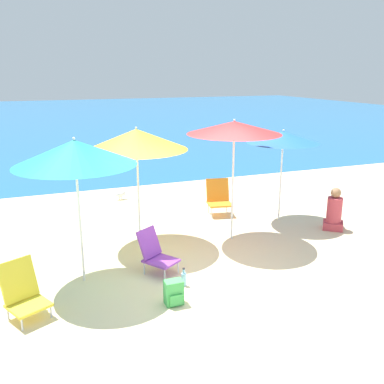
# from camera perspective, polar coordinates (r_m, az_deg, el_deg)

# --- Properties ---
(ground_plane) EXTENTS (60.00, 60.00, 0.00)m
(ground_plane) POSITION_cam_1_polar(r_m,az_deg,el_deg) (6.62, 2.14, -12.38)
(ground_plane) COLOR beige
(sea_water) EXTENTS (60.00, 40.00, 0.01)m
(sea_water) POSITION_cam_1_polar(r_m,az_deg,el_deg) (31.69, -16.84, 9.46)
(sea_water) COLOR #23669E
(sea_water) RESTS_ON ground
(beach_umbrella_red) EXTENTS (1.73, 1.73, 2.30)m
(beach_umbrella_red) POSITION_cam_1_polar(r_m,az_deg,el_deg) (7.81, 5.66, 8.52)
(beach_umbrella_red) COLOR white
(beach_umbrella_red) RESTS_ON ground
(beach_umbrella_blue) EXTENTS (1.51, 1.51, 1.97)m
(beach_umbrella_blue) POSITION_cam_1_polar(r_m,az_deg,el_deg) (9.11, 12.06, 7.15)
(beach_umbrella_blue) COLOR white
(beach_umbrella_blue) RESTS_ON ground
(beach_umbrella_teal) EXTENTS (1.77, 1.77, 2.23)m
(beach_umbrella_teal) POSITION_cam_1_polar(r_m,az_deg,el_deg) (6.34, -15.36, 5.08)
(beach_umbrella_teal) COLOR white
(beach_umbrella_teal) RESTS_ON ground
(beach_umbrella_yellow) EXTENTS (1.82, 1.82, 2.19)m
(beach_umbrella_yellow) POSITION_cam_1_polar(r_m,az_deg,el_deg) (7.64, -7.41, 6.97)
(beach_umbrella_yellow) COLOR white
(beach_umbrella_yellow) RESTS_ON ground
(beach_chair_purple) EXTENTS (0.67, 0.72, 0.70)m
(beach_chair_purple) POSITION_cam_1_polar(r_m,az_deg,el_deg) (6.91, -4.91, -8.02)
(beach_chair_purple) COLOR silver
(beach_chair_purple) RESTS_ON ground
(beach_chair_orange) EXTENTS (0.61, 0.62, 0.79)m
(beach_chair_orange) POSITION_cam_1_polar(r_m,az_deg,el_deg) (9.66, 3.56, -0.62)
(beach_chair_orange) COLOR silver
(beach_chair_orange) RESTS_ON ground
(beach_chair_yellow) EXTENTS (0.66, 0.70, 0.75)m
(beach_chair_yellow) POSITION_cam_1_polar(r_m,az_deg,el_deg) (6.15, -21.61, -12.26)
(beach_chair_yellow) COLOR silver
(beach_chair_yellow) RESTS_ON ground
(person_seated_near) EXTENTS (0.51, 0.50, 0.88)m
(person_seated_near) POSITION_cam_1_polar(r_m,az_deg,el_deg) (9.17, 18.42, -2.56)
(person_seated_near) COLOR #BF3F4C
(person_seated_near) RESTS_ON ground
(backpack_green) EXTENTS (0.25, 0.20, 0.35)m
(backpack_green) POSITION_cam_1_polar(r_m,az_deg,el_deg) (6.08, -2.44, -13.27)
(backpack_green) COLOR #47B756
(backpack_green) RESTS_ON ground
(water_bottle) EXTENTS (0.07, 0.07, 0.29)m
(water_bottle) POSITION_cam_1_polar(r_m,az_deg,el_deg) (6.56, -1.11, -11.49)
(water_bottle) COLOR #8CCCEA
(water_bottle) RESTS_ON ground
(seagull) EXTENTS (0.27, 0.11, 0.23)m
(seagull) POSITION_cam_1_polar(r_m,az_deg,el_deg) (10.92, -9.50, -0.30)
(seagull) COLOR gold
(seagull) RESTS_ON ground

